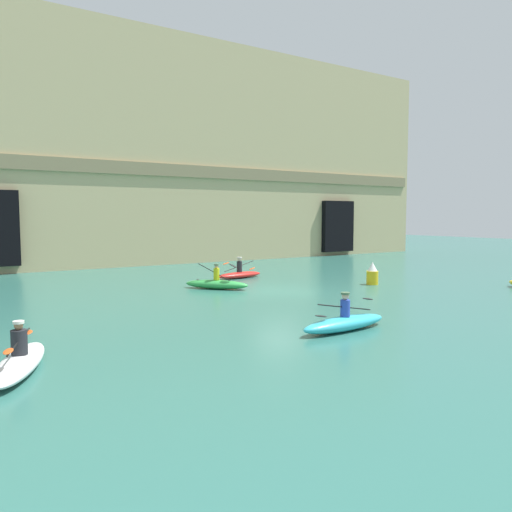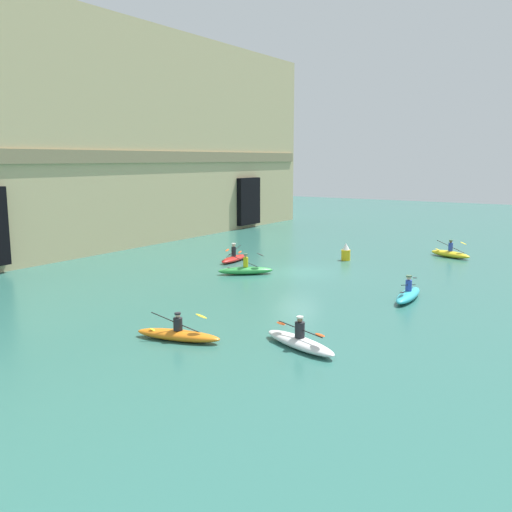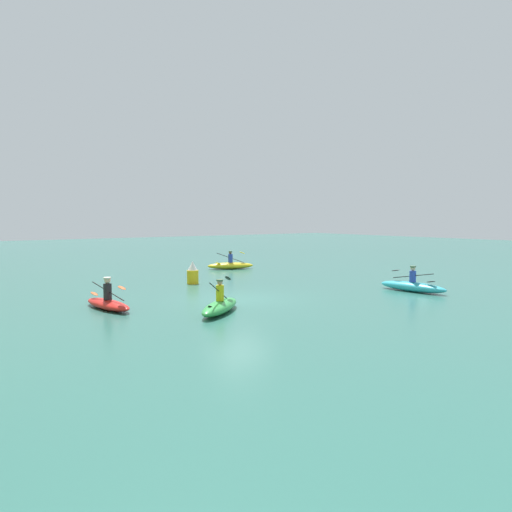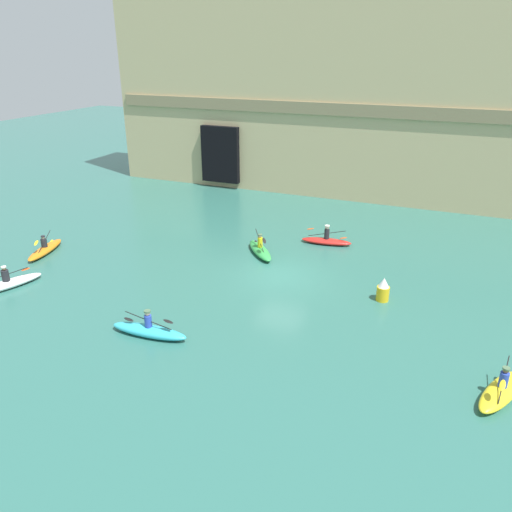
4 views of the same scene
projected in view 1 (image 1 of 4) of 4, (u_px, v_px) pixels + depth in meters
The scene contains 7 objects.
ground_plane at pixel (279, 291), 22.96m from camera, with size 120.00×120.00×0.00m, color #2D665B.
cliff_bluff at pixel (180, 155), 38.21m from camera, with size 45.48×5.82×16.37m.
kayak_cyan at pixel (345, 322), 15.07m from camera, with size 3.38×0.98×1.17m.
kayak_white at pixel (20, 361), 11.11m from camera, with size 1.94×3.45×1.14m.
kayak_red at pixel (239, 274), 27.79m from camera, with size 3.01×1.11×1.18m.
kayak_green at pixel (217, 284), 23.67m from camera, with size 2.62×2.90×1.25m.
marker_buoy at pixel (372, 274), 25.16m from camera, with size 0.58×0.58×1.14m.
Camera 1 is at (-13.30, -18.50, 3.47)m, focal length 35.00 mm.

